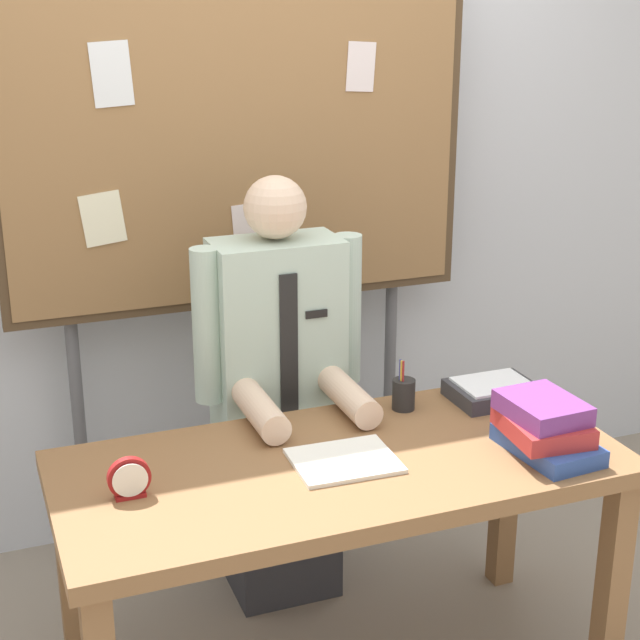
% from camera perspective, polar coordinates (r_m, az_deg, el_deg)
% --- Properties ---
extents(back_wall, '(6.40, 0.08, 2.70)m').
position_cam_1_polar(back_wall, '(3.51, -5.65, 8.92)').
color(back_wall, silver).
rests_on(back_wall, ground_plane).
extents(desk, '(1.55, 0.70, 0.73)m').
position_cam_1_polar(desk, '(2.74, 1.23, -9.93)').
color(desk, brown).
rests_on(desk, ground_plane).
extents(person, '(0.55, 0.56, 1.42)m').
position_cam_1_polar(person, '(3.17, -2.39, -5.22)').
color(person, '#2D2D33').
rests_on(person, ground_plane).
extents(bulletin_board, '(1.61, 0.09, 2.04)m').
position_cam_1_polar(bulletin_board, '(3.30, -4.75, 10.07)').
color(bulletin_board, '#4C3823').
rests_on(bulletin_board, ground_plane).
extents(book_stack, '(0.22, 0.30, 0.16)m').
position_cam_1_polar(book_stack, '(2.77, 12.93, -6.10)').
color(book_stack, '#2D4C99').
rests_on(book_stack, desk).
extents(open_notebook, '(0.28, 0.24, 0.01)m').
position_cam_1_polar(open_notebook, '(2.67, 1.45, -8.18)').
color(open_notebook, white).
rests_on(open_notebook, desk).
extents(desk_clock, '(0.11, 0.04, 0.11)m').
position_cam_1_polar(desk_clock, '(2.53, -11.03, -9.14)').
color(desk_clock, maroon).
rests_on(desk_clock, desk).
extents(pen_holder, '(0.07, 0.07, 0.16)m').
position_cam_1_polar(pen_holder, '(2.99, 4.88, -4.31)').
color(pen_holder, '#262626').
rests_on(pen_holder, desk).
extents(paper_tray, '(0.26, 0.20, 0.06)m').
position_cam_1_polar(paper_tray, '(3.10, 10.03, -4.09)').
color(paper_tray, '#333338').
rests_on(paper_tray, desk).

